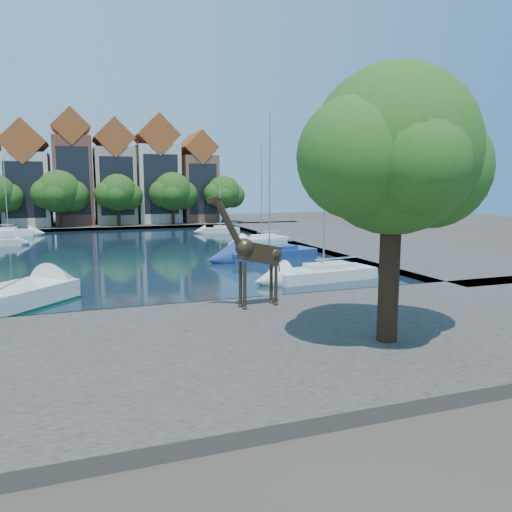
{
  "coord_description": "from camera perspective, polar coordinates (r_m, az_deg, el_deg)",
  "views": [
    {
      "loc": [
        -3.86,
        -25.21,
        6.69
      ],
      "look_at": [
        4.6,
        -1.73,
        3.03
      ],
      "focal_mm": 35.0,
      "sensor_mm": 36.0,
      "label": 1
    }
  ],
  "objects": [
    {
      "name": "far_tree_far_east",
      "position": [
        78.84,
        -3.67,
        7.15
      ],
      "size": [
        6.76,
        5.2,
        7.36
      ],
      "color": "#332114",
      "rests_on": "far_quay"
    },
    {
      "name": "sailboat_right_b",
      "position": [
        43.93,
        1.54,
        0.48
      ],
      "size": [
        8.68,
        4.26,
        12.62
      ],
      "color": "navy",
      "rests_on": "water_basin"
    },
    {
      "name": "townhouse_center",
      "position": [
        81.22,
        -20.17,
        9.02
      ],
      "size": [
        5.44,
        9.18,
        16.93
      ],
      "color": "brown",
      "rests_on": "far_quay"
    },
    {
      "name": "sailboat_right_a",
      "position": [
        34.72,
        7.7,
        -1.73
      ],
      "size": [
        7.52,
        3.24,
        10.93
      ],
      "color": "silver",
      "rests_on": "water_basin"
    },
    {
      "name": "sailboat_right_c",
      "position": [
        54.32,
        0.63,
        1.96
      ],
      "size": [
        6.37,
        3.65,
        10.82
      ],
      "color": "white",
      "rests_on": "water_basin"
    },
    {
      "name": "giraffe_statue",
      "position": [
        24.8,
        -0.25,
        0.38
      ],
      "size": [
        3.92,
        0.95,
        5.6
      ],
      "color": "#392C1C",
      "rests_on": "near_quay"
    },
    {
      "name": "townhouse_west_inner",
      "position": [
        81.48,
        -24.75,
        8.05
      ],
      "size": [
        6.43,
        9.18,
        15.15
      ],
      "color": "beige",
      "rests_on": "far_quay"
    },
    {
      "name": "townhouse_east_inner",
      "position": [
        81.42,
        -15.88,
        8.76
      ],
      "size": [
        5.94,
        9.18,
        15.79
      ],
      "color": "tan",
      "rests_on": "far_quay"
    },
    {
      "name": "ground",
      "position": [
        26.37,
        -10.82,
        -6.5
      ],
      "size": [
        160.0,
        160.0,
        0.0
      ],
      "primitive_type": "plane",
      "color": "#38332B",
      "rests_on": "ground"
    },
    {
      "name": "townhouse_east_mid",
      "position": [
        82.15,
        -11.31,
        9.17
      ],
      "size": [
        6.43,
        9.18,
        16.65
      ],
      "color": "beige",
      "rests_on": "far_quay"
    },
    {
      "name": "sailboat_left_e",
      "position": [
        69.95,
        -26.45,
        2.54
      ],
      "size": [
        6.05,
        2.4,
        9.63
      ],
      "color": "white",
      "rests_on": "water_basin"
    },
    {
      "name": "sailboat_right_d",
      "position": [
        66.95,
        -4.12,
        3.13
      ],
      "size": [
        5.08,
        2.03,
        9.47
      ],
      "color": "silver",
      "rests_on": "water_basin"
    },
    {
      "name": "near_quay",
      "position": [
        19.7,
        -7.55,
        -10.81
      ],
      "size": [
        50.0,
        14.0,
        0.5
      ],
      "primitive_type": "cube",
      "color": "#4D4743",
      "rests_on": "ground"
    },
    {
      "name": "far_tree_mid_west",
      "position": [
        75.75,
        -21.51,
        6.71
      ],
      "size": [
        7.8,
        6.0,
        8.0
      ],
      "color": "#332114",
      "rests_on": "far_quay"
    },
    {
      "name": "right_quay",
      "position": [
        57.41,
        10.51,
        1.76
      ],
      "size": [
        14.0,
        52.0,
        0.5
      ],
      "primitive_type": "cube",
      "color": "#4D4743",
      "rests_on": "ground"
    },
    {
      "name": "water_basin",
      "position": [
        49.81,
        -15.19,
        0.38
      ],
      "size": [
        38.0,
        50.0,
        0.08
      ],
      "primitive_type": "cube",
      "color": "black",
      "rests_on": "ground"
    },
    {
      "name": "far_tree_mid_east",
      "position": [
        75.96,
        -15.43,
        6.87
      ],
      "size": [
        7.02,
        5.4,
        7.52
      ],
      "color": "#332114",
      "rests_on": "far_quay"
    },
    {
      "name": "townhouse_east_end",
      "position": [
        83.36,
        -6.82,
        8.57
      ],
      "size": [
        5.44,
        9.18,
        14.43
      ],
      "color": "brown",
      "rests_on": "far_quay"
    },
    {
      "name": "far_quay",
      "position": [
        81.56,
        -17.07,
        3.45
      ],
      "size": [
        60.0,
        16.0,
        0.5
      ],
      "primitive_type": "cube",
      "color": "#4D4743",
      "rests_on": "ground"
    },
    {
      "name": "plane_tree",
      "position": [
        19.88,
        15.75,
        10.87
      ],
      "size": [
        8.32,
        6.4,
        10.62
      ],
      "color": "#332114",
      "rests_on": "near_quay"
    },
    {
      "name": "far_tree_east",
      "position": [
        77.0,
        -9.44,
        7.15
      ],
      "size": [
        7.54,
        5.8,
        7.84
      ],
      "color": "#332114",
      "rests_on": "far_quay"
    }
  ]
}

